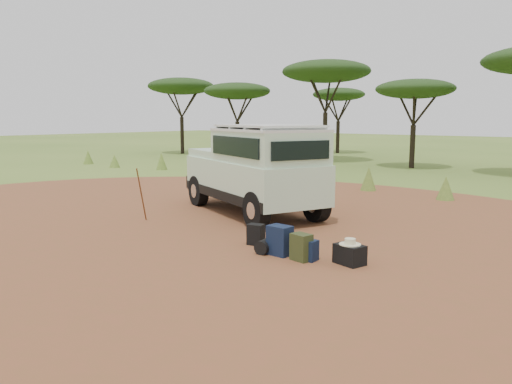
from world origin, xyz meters
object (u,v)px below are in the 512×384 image
Objects in this scene: backpack_olive at (301,247)px; duffel_navy at (308,250)px; backpack_black at (256,235)px; safari_vehicle at (255,171)px; walking_staff at (141,195)px; backpack_navy at (280,241)px; hard_case at (350,255)px.

backpack_olive reaches higher than duffel_navy.
backpack_black is 1.13× the size of duffel_navy.
safari_vehicle is 12.10× the size of backpack_black.
backpack_black is at bearing -28.27° from safari_vehicle.
backpack_olive is 1.30× the size of duffel_navy.
safari_vehicle is 3.73× the size of walking_staff.
walking_staff is at bearing 178.95° from backpack_navy.
safari_vehicle is at bearing 164.20° from hard_case.
backpack_navy reaches higher than backpack_olive.
safari_vehicle is at bearing 138.69° from backpack_navy.
walking_staff is at bearing 173.82° from duffel_navy.
backpack_olive is at bearing -2.53° from backpack_navy.
backpack_black is 0.76× the size of backpack_navy.
backpack_black is 1.49m from backpack_olive.
walking_staff is 3.66× the size of duffel_navy.
safari_vehicle is 10.34× the size of hard_case.
hard_case is (6.19, -0.09, -0.53)m from walking_staff.
backpack_navy reaches higher than duffel_navy.
safari_vehicle is at bearing 150.49° from backpack_olive.
backpack_navy is 1.48× the size of duffel_navy.
walking_staff reaches higher than backpack_black.
backpack_olive reaches higher than backpack_black.
safari_vehicle is 3.23m from walking_staff.
backpack_black is at bearing -23.57° from walking_staff.
safari_vehicle is at bearing 35.20° from walking_staff.
walking_staff is 3.94m from backpack_black.
safari_vehicle is 4.93m from backpack_olive.
hard_case is (1.40, 0.31, -0.11)m from backpack_navy.
backpack_olive is at bearing -17.92° from safari_vehicle.
backpack_black is at bearing 162.50° from backpack_navy.
backpack_olive is (3.66, -3.16, -0.96)m from safari_vehicle.
duffel_navy is (5.43, -0.36, -0.52)m from walking_staff.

